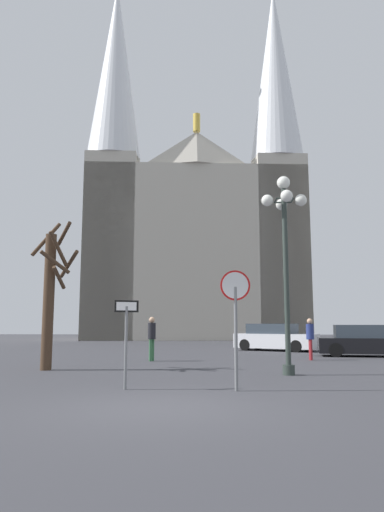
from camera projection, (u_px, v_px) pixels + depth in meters
name	position (u px, v px, depth m)	size (l,w,h in m)	color
ground_plane	(161.00, 408.00, 8.56)	(120.00, 120.00, 0.00)	#38383D
cathedral	(195.00, 226.00, 49.27)	(22.23, 14.58, 37.61)	#BCB5A5
stop_sign	(235.00, 307.00, 10.96)	(0.70, 0.12, 2.74)	slate
one_way_arrow_sign	(126.00, 332.00, 11.11)	(0.54, 0.25, 2.05)	slate
street_lamp	(285.00, 237.00, 14.60)	(1.40, 1.40, 6.07)	#2D3833
bare_tree	(50.00, 293.00, 15.91)	(1.74, 1.75, 5.06)	#473323
parked_car_near_black	(367.00, 342.00, 22.13)	(4.83, 2.54, 1.46)	black
parked_car_far_white	(275.00, 338.00, 26.91)	(4.82, 3.93, 1.51)	silver
pedestrian_walking	(310.00, 335.00, 19.94)	(0.32, 0.32, 1.73)	maroon
pedestrian_standing	(152.00, 334.00, 19.44)	(0.32, 0.32, 1.78)	#33663F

